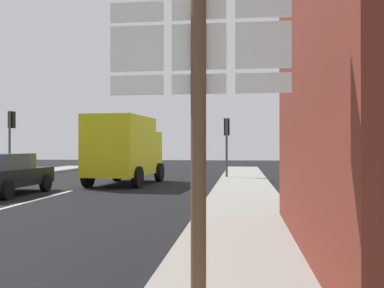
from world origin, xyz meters
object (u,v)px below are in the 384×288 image
Objects in this scene: delivery_truck at (125,148)px; traffic_light_far_right at (227,134)px; route_sign_post at (199,114)px; traffic_light_far_left at (11,129)px; sedan_far at (4,174)px.

traffic_light_far_right reaches higher than delivery_truck.
route_sign_post is 21.27m from traffic_light_far_left.
traffic_light_far_right is (4.49, 3.68, 0.72)m from delivery_truck.
sedan_far is 1.31× the size of route_sign_post.
route_sign_post is at bearing -55.88° from traffic_light_far_left.
traffic_light_far_left reaches higher than route_sign_post.
traffic_light_far_left reaches higher than traffic_light_far_right.
route_sign_post is at bearing -88.78° from traffic_light_far_right.
delivery_truck is 1.61× the size of route_sign_post.
traffic_light_far_left is at bearing -175.26° from traffic_light_far_right.
sedan_far is at bearing -132.38° from traffic_light_far_right.
traffic_light_far_left is at bearing 158.84° from delivery_truck.
traffic_light_far_right is at bearing 4.74° from traffic_light_far_left.
sedan_far is 5.63m from delivery_truck.
sedan_far is 0.82× the size of delivery_truck.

